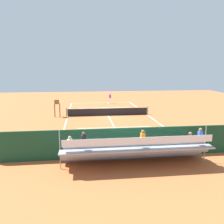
% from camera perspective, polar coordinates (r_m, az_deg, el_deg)
% --- Properties ---
extents(ground_plane, '(60.00, 60.00, 0.00)m').
position_cam_1_polar(ground_plane, '(29.84, -0.95, -0.85)').
color(ground_plane, '#BC6033').
extents(court_line_markings, '(10.10, 22.20, 0.01)m').
position_cam_1_polar(court_line_markings, '(29.87, -0.95, -0.83)').
color(court_line_markings, white).
rests_on(court_line_markings, ground).
extents(tennis_net, '(10.30, 0.10, 1.07)m').
position_cam_1_polar(tennis_net, '(29.74, -0.95, 0.09)').
color(tennis_net, black).
rests_on(tennis_net, ground).
extents(backdrop_wall, '(18.00, 0.16, 2.00)m').
position_cam_1_polar(backdrop_wall, '(16.17, 4.40, -7.23)').
color(backdrop_wall, '#194228').
rests_on(backdrop_wall, ground).
extents(bleacher_stand, '(9.06, 2.40, 2.48)m').
position_cam_1_polar(bleacher_stand, '(14.94, 5.88, -8.98)').
color(bleacher_stand, gray).
rests_on(bleacher_stand, ground).
extents(umpire_chair, '(0.67, 0.67, 2.14)m').
position_cam_1_polar(umpire_chair, '(29.46, -13.01, 1.32)').
color(umpire_chair, brown).
rests_on(umpire_chair, ground).
extents(courtside_bench, '(1.80, 0.40, 0.93)m').
position_cam_1_polar(courtside_bench, '(17.90, 14.51, -7.25)').
color(courtside_bench, '#9E754C').
rests_on(courtside_bench, ground).
extents(equipment_bag, '(0.90, 0.36, 0.36)m').
position_cam_1_polar(equipment_bag, '(17.32, 8.77, -8.96)').
color(equipment_bag, '#334C8C').
rests_on(equipment_bag, ground).
extents(tennis_player, '(0.41, 0.55, 1.93)m').
position_cam_1_polar(tennis_player, '(40.12, -0.48, 3.59)').
color(tennis_player, white).
rests_on(tennis_player, ground).
extents(tennis_racket, '(0.58, 0.36, 0.03)m').
position_cam_1_polar(tennis_racket, '(39.61, -1.08, 2.04)').
color(tennis_racket, black).
rests_on(tennis_racket, ground).
extents(tennis_ball_near, '(0.07, 0.07, 0.07)m').
position_cam_1_polar(tennis_ball_near, '(36.38, -1.41, 1.29)').
color(tennis_ball_near, '#CCDB33').
rests_on(tennis_ball_near, ground).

